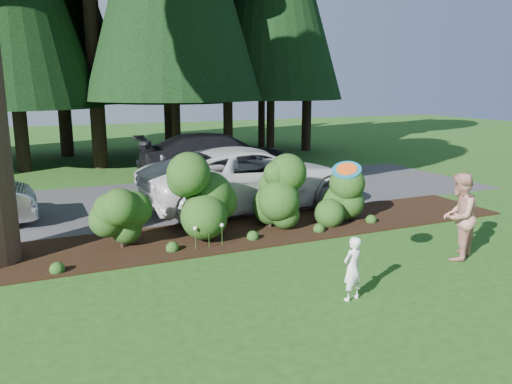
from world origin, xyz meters
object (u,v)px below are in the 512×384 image
adult (459,216)px  frisbee (347,170)px  child (352,269)px  car_white_suv (251,177)px  car_dark_suv (220,157)px

adult → frisbee: bearing=-17.2°
child → frisbee: bearing=-70.3°
car_white_suv → frisbee: frisbee is taller
car_white_suv → frisbee: bearing=166.8°
car_dark_suv → frisbee: bearing=175.9°
car_dark_suv → child: 10.91m
car_dark_suv → child: car_dark_suv is taller
car_white_suv → car_dark_suv: size_ratio=1.04×
car_dark_suv → adult: 10.09m
car_white_suv → adult: 6.03m
adult → car_dark_suv: bearing=-110.4°
car_white_suv → frisbee: size_ratio=12.51×
frisbee → car_dark_suv: bearing=80.9°
child → adult: (3.11, 0.81, 0.35)m
car_dark_suv → child: size_ratio=5.55×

